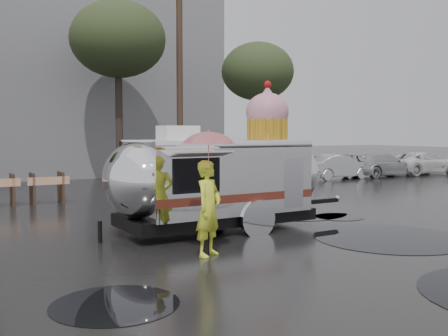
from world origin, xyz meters
TOP-DOWN VIEW (x-y plane):
  - ground at (0.00, 0.00)m, footprint 120.00×120.00m
  - puddles at (0.98, 0.35)m, footprint 13.40×11.06m
  - utility_pole at (2.50, 14.00)m, footprint 1.60×0.28m
  - tree_mid at (0.00, 15.00)m, footprint 4.20×4.20m
  - tree_right at (6.00, 13.00)m, footprint 3.36×3.36m
  - parked_cars at (11.78, 12.00)m, footprint 13.20×1.90m
  - airstream_trailer at (-1.33, 3.18)m, footprint 6.78×2.72m
  - person_left at (-2.77, 0.95)m, footprint 0.77×0.71m
  - umbrella_pink at (-2.77, 0.95)m, footprint 1.20×1.20m

SIDE VIEW (x-z plane):
  - ground at x=0.00m, z-range 0.00..0.00m
  - puddles at x=0.98m, z-range 0.00..0.01m
  - parked_cars at x=11.78m, z-range -0.03..1.47m
  - person_left at x=-2.77m, z-range 0.00..1.79m
  - airstream_trailer at x=-1.33m, z-range -0.54..3.11m
  - umbrella_pink at x=-2.77m, z-range 0.77..3.14m
  - utility_pole at x=2.50m, z-range 0.12..9.12m
  - tree_right at x=6.00m, z-range 1.85..8.27m
  - tree_mid at x=0.00m, z-range 2.33..10.35m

